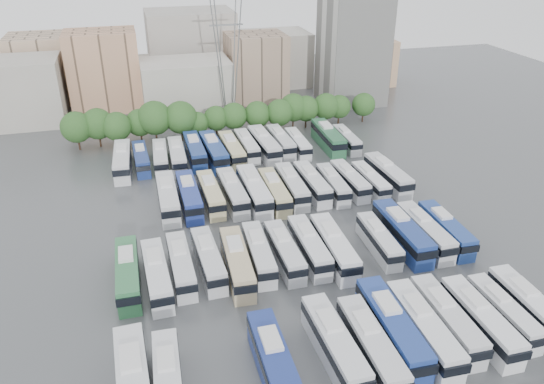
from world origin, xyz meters
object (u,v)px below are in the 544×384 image
object	(u,v)px
bus_r2_s8	(292,186)
bus_r3_s0	(122,161)
bus_r2_s7	(274,191)
bus_r2_s10	(333,184)
bus_r2_s2	(168,197)
bus_r3_s9	(281,142)
bus_r1_s4	(237,262)
bus_r2_s3	(189,196)
bus_r2_s13	(388,175)
bus_r3_s1	(141,158)
bus_r0_s11	(480,320)
bus_r0_s13	(530,307)
bus_r0_s6	(334,344)
bus_r0_s10	(446,319)
bus_r1_s2	(181,265)
electricity_pylon	(227,37)
bus_r1_s5	(259,253)
bus_r0_s4	(275,365)
bus_r2_s5	(232,192)
bus_r0_s7	(371,346)
bus_r2_s4	(211,194)
bus_r3_s8	(264,144)
bus_r1_s6	(284,251)
bus_r3_s10	(298,143)
bus_r1_s10	(379,240)
bus_r1_s3	(208,259)
bus_r3_s5	(214,151)
bus_r2_s12	(370,181)
bus_r3_s12	(328,137)
bus_r2_s11	(350,180)
bus_r0_s12	(503,312)
bus_r3_s3	(177,156)
bus_r3_s2	(160,157)
bus_r3_s7	(247,146)
bus_r1_s13	(445,229)
bus_r1_s8	(334,247)
bus_r1_s7	(309,246)
bus_r0_s1	(168,383)
bus_r1_s1	(157,275)
bus_r2_s9	(312,183)
bus_r3_s13	(347,139)
bus_r0_s8	(392,327)

from	to	relation	value
bus_r2_s8	bus_r3_s0	size ratio (longest dim) A/B	0.93
bus_r2_s7	bus_r2_s10	distance (m)	10.00
bus_r2_s2	bus_r3_s9	distance (m)	29.57
bus_r1_s4	bus_r2_s3	size ratio (longest dim) A/B	1.00
bus_r2_s13	bus_r3_s1	xyz separation A→B (m)	(-39.80, 18.38, -0.22)
bus_r0_s11	bus_r0_s13	distance (m)	6.55
bus_r0_s13	bus_r3_s0	world-z (taller)	bus_r3_s0
bus_r0_s6	bus_r2_s7	world-z (taller)	bus_r0_s6
bus_r0_s10	bus_r1_s2	bearing A→B (deg)	147.42
electricity_pylon	bus_r1_s5	xyz separation A→B (m)	(-7.02, -55.32, -16.85)
bus_r1_s5	bus_r3_s1	distance (m)	37.94
bus_r0_s4	bus_r2_s5	distance (m)	37.29
bus_r0_s7	bus_r2_s4	bearing A→B (deg)	105.81
bus_r3_s8	bus_r3_s9	bearing A→B (deg)	13.73
bus_r1_s6	bus_r3_s10	world-z (taller)	bus_r1_s6
bus_r1_s10	bus_r3_s1	bearing A→B (deg)	131.34
bus_r1_s3	bus_r3_s5	xyz separation A→B (m)	(6.49, 34.49, 0.27)
bus_r2_s10	bus_r3_s0	bearing A→B (deg)	153.03
electricity_pylon	bus_r2_s12	xyz separation A→B (m)	(16.09, -39.01, -16.99)
bus_r0_s6	bus_r3_s12	distance (m)	57.58
bus_r2_s13	bus_r1_s2	bearing A→B (deg)	-157.16
bus_r2_s11	bus_r0_s12	bearing A→B (deg)	-86.46
bus_r3_s3	bus_r3_s2	bearing A→B (deg)	173.40
bus_r0_s10	bus_r2_s5	distance (m)	39.05
bus_r1_s2	bus_r1_s4	world-z (taller)	bus_r1_s4
bus_r2_s10	bus_r3_s10	bearing A→B (deg)	92.16
bus_r3_s7	bus_r1_s13	bearing A→B (deg)	-63.01
bus_r1_s3	bus_r2_s12	xyz separation A→B (m)	(29.60, 16.01, -0.15)
bus_r1_s8	bus_r2_s12	distance (m)	22.13
bus_r2_s2	bus_r3_s0	size ratio (longest dim) A/B	0.99
bus_r2_s4	bus_r0_s13	bearing A→B (deg)	-52.24
bus_r1_s7	bus_r0_s1	bearing A→B (deg)	-136.62
bus_r2_s11	bus_r3_s9	bearing A→B (deg)	106.40
bus_r1_s6	bus_r1_s8	xyz separation A→B (m)	(6.48, -0.99, 0.18)
bus_r1_s1	bus_r3_s12	distance (m)	51.85
bus_r1_s1	bus_r2_s4	size ratio (longest dim) A/B	1.02
bus_r2_s2	bus_r3_s12	bearing A→B (deg)	28.50
bus_r2_s9	bus_r3_s12	xyz separation A→B (m)	(9.66, 18.34, 0.22)
bus_r1_s6	bus_r2_s11	world-z (taller)	bus_r1_s6
bus_r0_s11	bus_r0_s12	xyz separation A→B (m)	(3.41, 0.70, -0.21)
bus_r3_s12	electricity_pylon	bearing A→B (deg)	131.05
bus_r0_s1	bus_r2_s11	bearing A→B (deg)	49.53
bus_r0_s7	bus_r1_s10	size ratio (longest dim) A/B	1.14
bus_r3_s10	bus_r0_s12	bearing A→B (deg)	-81.89
bus_r3_s9	bus_r1_s6	bearing A→B (deg)	-106.32
bus_r0_s4	bus_r2_s12	xyz separation A→B (m)	(26.30, 35.67, -0.32)
bus_r0_s13	bus_r3_s13	size ratio (longest dim) A/B	1.14
bus_r2_s10	bus_r3_s0	world-z (taller)	bus_r3_s0
bus_r0_s8	bus_r1_s5	bearing A→B (deg)	121.44
bus_r0_s11	bus_r2_s13	xyz separation A→B (m)	(6.83, 36.04, 0.07)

